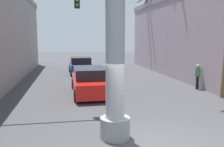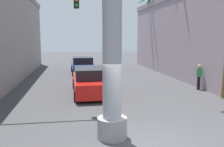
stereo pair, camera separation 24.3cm
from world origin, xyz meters
The scene contains 8 objects.
ground_plane centered at (0.00, 10.00, 0.00)m, with size 87.85×87.85×0.00m, color #424244.
building_right centered at (9.96, 12.67, 3.55)m, with size 7.68×23.53×7.08m.
traffic_light_mast centered at (-4.64, 4.67, 3.95)m, with size 5.32×0.32×5.54m.
car_lead centered at (-1.05, 7.70, 0.74)m, with size 2.15×5.07×1.56m.
car_far centered at (-1.16, 16.31, 0.74)m, with size 2.15×4.29×1.56m.
palm_tree_mid_right centered at (6.69, 12.41, 5.37)m, with size 2.82×2.94×8.82m.
palm_tree_far_right centered at (6.71, 19.47, 4.90)m, with size 3.34×3.32×7.94m.
pedestrian_mid_right centered at (5.95, 7.79, 0.95)m, with size 0.48×0.48×1.63m.
Camera 2 is at (-2.12, -7.02, 3.30)m, focal length 40.00 mm.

